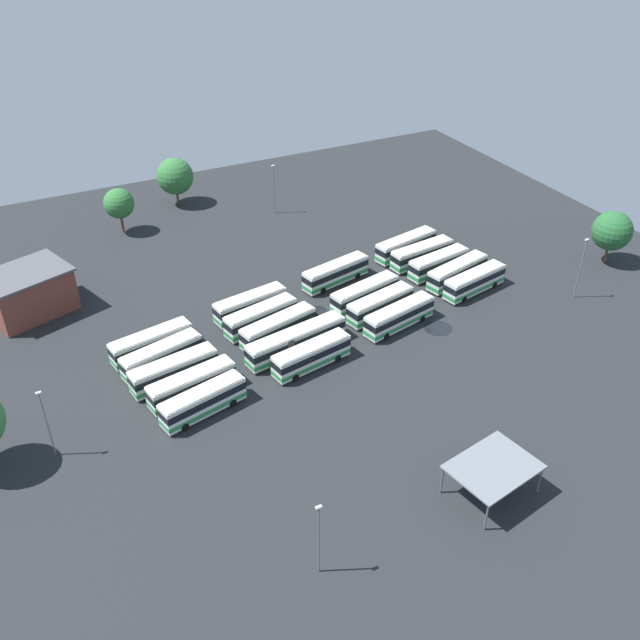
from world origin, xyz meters
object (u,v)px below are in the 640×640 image
tree_northwest (175,176)px  lamp_post_far_corner (274,187)px  bus_row3_slot2 (439,263)px  tree_northeast (612,231)px  bus_row0_slot1 (192,385)px  tree_west_edge (119,204)px  lamp_post_by_building (319,537)px  lamp_post_mid_lot (46,421)px  depot_building (28,292)px  bus_row2_slot0 (399,316)px  bus_row0_slot2 (174,370)px  bus_row0_slot4 (152,343)px  bus_row3_slot0 (475,281)px  bus_row3_slot3 (422,254)px  maintenance_shelter (493,467)px  bus_row2_slot4 (336,273)px  bus_row2_slot1 (380,305)px  bus_row1_slot4 (250,305)px  bus_row1_slot2 (278,328)px  bus_row3_slot1 (457,272)px  bus_row0_slot3 (162,356)px  lamp_post_near_entrance (581,266)px  bus_row2_slot2 (365,294)px  bus_row0_slot0 (203,401)px  bus_row1_slot3 (261,317)px  bus_row1_slot0 (311,355)px

tree_northwest → lamp_post_far_corner: bearing=-38.9°
bus_row3_slot2 → tree_northeast: size_ratio=1.24×
bus_row0_slot1 → tree_west_edge: tree_west_edge is taller
bus_row0_slot1 → tree_northeast: size_ratio=1.29×
lamp_post_by_building → lamp_post_mid_lot: bearing=125.7°
tree_northwest → depot_building: bearing=-138.1°
bus_row3_slot2 → lamp_post_far_corner: lamp_post_far_corner is taller
bus_row2_slot0 → lamp_post_by_building: bearing=-132.3°
bus_row2_slot0 → bus_row3_slot2: bearing=36.4°
bus_row0_slot2 → bus_row0_slot4: 6.98m
bus_row3_slot0 → depot_building: depot_building is taller
bus_row3_slot3 → maintenance_shelter: bearing=-115.5°
maintenance_shelter → lamp_post_far_corner: size_ratio=1.05×
bus_row2_slot4 → bus_row3_slot0: size_ratio=1.03×
bus_row2_slot1 → bus_row3_slot3: same height
bus_row1_slot4 → bus_row0_slot1: bearing=-134.0°
bus_row3_slot0 → tree_west_edge: size_ratio=1.41×
lamp_post_mid_lot → bus_row1_slot2: bearing=16.5°
bus_row1_slot2 → bus_row2_slot0: bearing=-16.8°
maintenance_shelter → tree_northeast: size_ratio=1.10×
bus_row1_slot2 → bus_row3_slot1: size_ratio=0.99×
bus_row0_slot1 → lamp_post_by_building: bearing=-85.3°
bus_row0_slot2 → depot_building: 28.21m
maintenance_shelter → bus_row0_slot3: bearing=123.8°
bus_row1_slot2 → tree_west_edge: bearing=104.7°
lamp_post_near_entrance → bus_row0_slot3: bearing=169.7°
bus_row0_slot3 → bus_row2_slot1: (30.83, -2.01, 0.00)m
bus_row2_slot1 → lamp_post_by_building: 43.50m
tree_west_edge → bus_row2_slot2: bearing=-56.9°
bus_row2_slot2 → tree_northeast: size_ratio=1.31×
bus_row2_slot2 → depot_building: 47.61m
bus_row0_slot1 → tree_northeast: 69.69m
bus_row0_slot1 → depot_building: 31.93m
bus_row1_slot2 → maintenance_shelter: size_ratio=1.19×
bus_row3_slot0 → bus_row0_slot2: bearing=-179.1°
depot_building → tree_west_edge: bearing=47.8°
bus_row2_slot0 → lamp_post_by_building: lamp_post_by_building is taller
lamp_post_by_building → bus_row0_slot1: bearing=94.7°
depot_building → bus_row0_slot1: bearing=-62.9°
maintenance_shelter → bus_row2_slot4: bearing=82.6°
bus_row0_slot0 → bus_row1_slot3: same height
bus_row3_slot3 → lamp_post_by_building: (-40.55, -44.07, 2.93)m
bus_row2_slot0 → tree_northwest: bearing=105.5°
bus_row2_slot0 → lamp_post_mid_lot: bearing=-174.8°
bus_row1_slot0 → lamp_post_far_corner: lamp_post_far_corner is taller
bus_row2_slot4 → lamp_post_far_corner: 27.63m
bus_row2_slot0 → bus_row3_slot0: size_ratio=1.02×
maintenance_shelter → lamp_post_far_corner: (7.64, 71.71, 1.41)m
bus_row0_slot3 → tree_northeast: bearing=-3.9°
bus_row0_slot4 → bus_row1_slot3: size_ratio=1.01×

